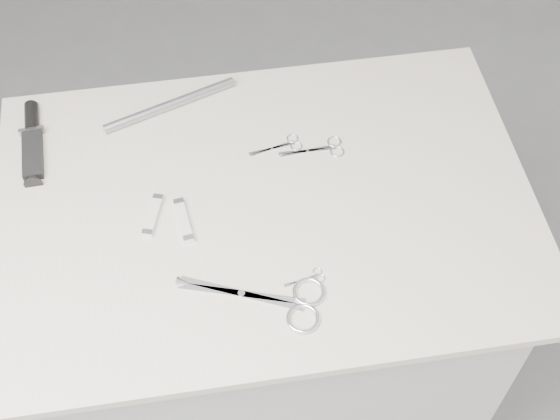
{
  "coord_description": "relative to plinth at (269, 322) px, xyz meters",
  "views": [
    {
      "loc": [
        -0.11,
        -0.86,
        2.08
      ],
      "look_at": [
        0.02,
        -0.02,
        0.92
      ],
      "focal_mm": 50.0,
      "sensor_mm": 36.0,
      "label": 1
    }
  ],
  "objects": [
    {
      "name": "ground",
      "position": [
        0.0,
        0.0,
        -0.46
      ],
      "size": [
        4.0,
        4.0,
        0.01
      ],
      "primitive_type": "cube",
      "color": "gray",
      "rests_on": "ground"
    },
    {
      "name": "plinth",
      "position": [
        0.0,
        0.0,
        0.0
      ],
      "size": [
        0.9,
        0.6,
        0.9
      ],
      "primitive_type": "cube",
      "color": "#B7B7B5",
      "rests_on": "ground"
    },
    {
      "name": "display_board",
      "position": [
        0.0,
        0.0,
        0.46
      ],
      "size": [
        1.0,
        0.7,
        0.02
      ],
      "primitive_type": "cube",
      "color": "beige",
      "rests_on": "plinth"
    },
    {
      "name": "large_shears",
      "position": [
        -0.0,
        -0.21,
        0.47
      ],
      "size": [
        0.25,
        0.15,
        0.01
      ],
      "rotation": [
        0.0,
        0.0,
        -0.36
      ],
      "color": "white",
      "rests_on": "display_board"
    },
    {
      "name": "embroidery_scissors_a",
      "position": [
        0.13,
        0.11,
        0.47
      ],
      "size": [
        0.13,
        0.06,
        0.0
      ],
      "rotation": [
        0.0,
        0.0,
        0.03
      ],
      "color": "white",
      "rests_on": "display_board"
    },
    {
      "name": "embroidery_scissors_b",
      "position": [
        0.05,
        0.13,
        0.47
      ],
      "size": [
        0.11,
        0.05,
        0.0
      ],
      "rotation": [
        0.0,
        0.0,
        0.2
      ],
      "color": "white",
      "rests_on": "display_board"
    },
    {
      "name": "tiny_scissors",
      "position": [
        0.05,
        -0.17,
        0.47
      ],
      "size": [
        0.07,
        0.03,
        0.0
      ],
      "rotation": [
        0.0,
        0.0,
        0.2
      ],
      "color": "white",
      "rests_on": "display_board"
    },
    {
      "name": "sheathed_knife",
      "position": [
        -0.43,
        0.22,
        0.48
      ],
      "size": [
        0.04,
        0.2,
        0.02
      ],
      "rotation": [
        0.0,
        0.0,
        1.62
      ],
      "color": "black",
      "rests_on": "display_board"
    },
    {
      "name": "pocket_knife_a",
      "position": [
        -0.21,
        -0.0,
        0.48
      ],
      "size": [
        0.05,
        0.09,
        0.01
      ],
      "rotation": [
        0.0,
        0.0,
        1.27
      ],
      "color": "beige",
      "rests_on": "display_board"
    },
    {
      "name": "pocket_knife_b",
      "position": [
        -0.16,
        -0.02,
        0.48
      ],
      "size": [
        0.03,
        0.1,
        0.01
      ],
      "rotation": [
        0.0,
        0.0,
        1.7
      ],
      "color": "beige",
      "rests_on": "display_board"
    },
    {
      "name": "metal_rail",
      "position": [
        -0.16,
        0.27,
        0.48
      ],
      "size": [
        0.27,
        0.11,
        0.02
      ],
      "primitive_type": "cylinder",
      "rotation": [
        0.0,
        1.57,
        0.34
      ],
      "color": "#92959A",
      "rests_on": "display_board"
    }
  ]
}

